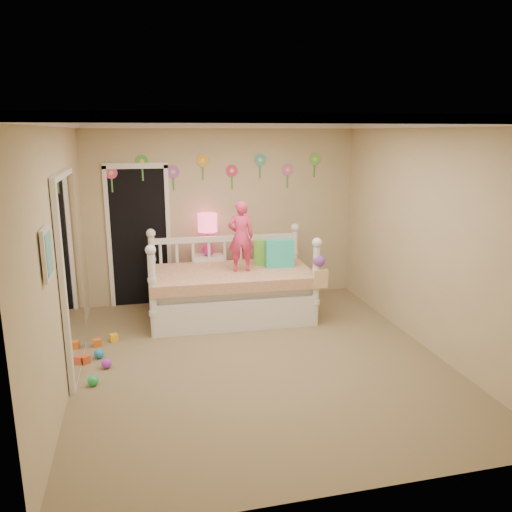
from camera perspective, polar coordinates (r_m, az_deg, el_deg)
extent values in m
cube|color=#7F684C|center=(5.80, 0.41, -11.59)|extent=(4.00, 4.50, 0.01)
cube|color=white|center=(5.23, 0.46, 15.05)|extent=(4.00, 4.50, 0.01)
cube|color=tan|center=(7.53, -3.63, 4.74)|extent=(4.00, 0.01, 2.60)
cube|color=tan|center=(5.28, -21.17, -0.14)|extent=(0.01, 4.50, 2.60)
cube|color=tan|center=(6.15, 18.87, 1.93)|extent=(0.01, 4.50, 2.60)
cube|color=#27C6A3|center=(6.96, 2.67, 0.29)|extent=(0.39, 0.16, 0.39)
cube|color=#6FD340|center=(7.08, 1.35, 0.40)|extent=(0.40, 0.24, 0.35)
imported|color=#ED3668|center=(6.69, -1.74, 2.22)|extent=(0.36, 0.25, 0.95)
cube|color=white|center=(7.53, -5.36, -2.62)|extent=(0.46, 0.37, 0.73)
sphere|color=#D61C89|center=(7.41, -5.44, 0.70)|extent=(0.17, 0.17, 0.17)
cylinder|color=#D61C89|center=(7.37, -5.47, 2.05)|extent=(0.03, 0.03, 0.36)
cylinder|color=#FF4C72|center=(7.33, -5.51, 3.78)|extent=(0.28, 0.28, 0.26)
cube|color=black|center=(7.46, -13.09, 2.25)|extent=(0.90, 0.04, 2.07)
cube|color=white|center=(5.62, -20.16, -1.87)|extent=(0.07, 1.30, 2.10)
cube|color=white|center=(4.35, -22.58, 0.27)|extent=(0.05, 0.34, 0.42)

